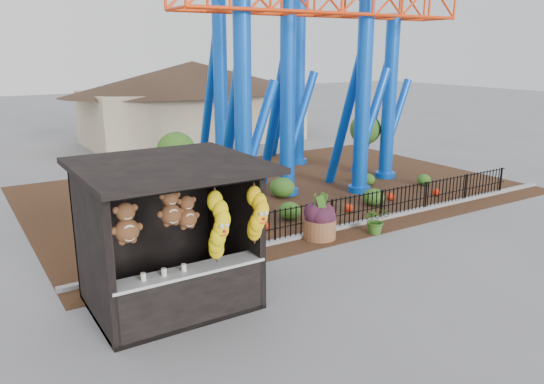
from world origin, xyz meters
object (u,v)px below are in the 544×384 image
potted_plant (376,220)px  terracotta_planter (320,229)px  roller_coaster (298,16)px  prize_booth (173,240)px

potted_plant → terracotta_planter: bearing=-177.3°
roller_coaster → terracotta_planter: 8.79m
terracotta_planter → potted_plant: potted_plant is taller
terracotta_planter → prize_booth: bearing=-160.8°
potted_plant → prize_booth: bearing=-149.0°
roller_coaster → potted_plant: 8.66m
roller_coaster → terracotta_planter: bearing=-118.5°
terracotta_planter → potted_plant: bearing=-17.9°
roller_coaster → prize_booth: bearing=-138.0°
prize_booth → potted_plant: 6.97m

